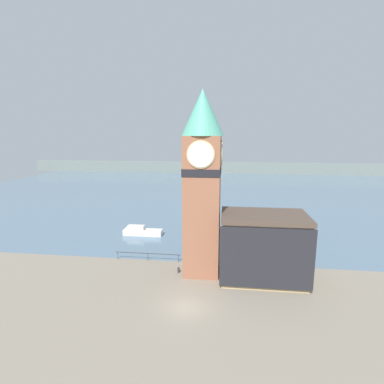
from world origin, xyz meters
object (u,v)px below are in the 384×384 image
at_px(mooring_bollard_near, 179,270).
at_px(pier_building, 263,247).
at_px(clock_tower, 202,180).
at_px(boat_near, 142,231).

bearing_deg(mooring_bollard_near, pier_building, -1.39).
bearing_deg(clock_tower, pier_building, -6.19).
relative_size(boat_near, mooring_bollard_near, 9.09).
height_order(pier_building, mooring_bollard_near, pier_building).
xyz_separation_m(boat_near, mooring_bollard_near, (8.91, -13.80, -0.23)).
distance_m(pier_building, mooring_bollard_near, 11.08).
bearing_deg(boat_near, pier_building, -35.72).
xyz_separation_m(clock_tower, boat_near, (-11.85, 13.24, -11.38)).
distance_m(clock_tower, pier_building, 10.96).
bearing_deg(pier_building, mooring_bollard_near, 178.61).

